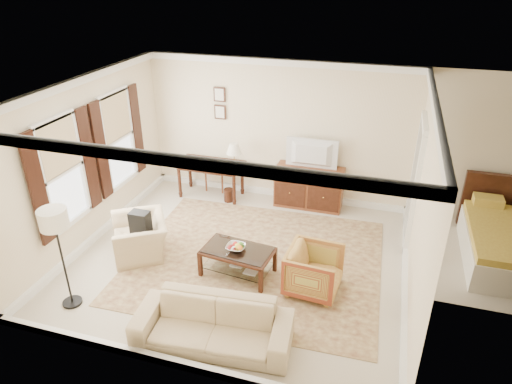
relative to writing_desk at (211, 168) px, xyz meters
The scene contains 20 objects.
room_shell 3.05m from the writing_desk, 56.98° to the right, with size 5.51×5.01×2.91m.
window_front 3.20m from the writing_desk, 116.38° to the right, with size 0.12×1.56×1.80m, color #CCB284, non-canonical shape.
window_rear 2.00m from the writing_desk, 139.81° to the right, with size 0.12×1.56×1.80m, color #CCB284, non-canonical shape.
doorway 4.10m from the writing_desk, ahead, with size 0.10×1.12×2.25m, color white, non-canonical shape.
rug 2.67m from the writing_desk, 51.54° to the right, with size 4.15×3.55×0.01m, color #58271D.
writing_desk is the anchor object (origin of this frame).
desk_chair 0.37m from the writing_desk, 90.06° to the left, with size 0.45×0.45×1.05m, color brown, non-canonical shape.
desk_lamp 0.65m from the writing_desk, ahead, with size 0.32×0.32×0.50m, color silver, non-canonical shape.
framed_prints 1.36m from the writing_desk, 76.51° to the left, with size 0.25×0.04×0.68m, color #3B1B10, non-canonical shape.
sideboard 2.11m from the writing_desk, ahead, with size 1.37×0.53×0.84m, color brown.
tv 2.21m from the writing_desk, ahead, with size 0.98×0.57×0.13m, color black.
coffee_table 2.88m from the writing_desk, 59.68° to the right, with size 1.18×0.77×0.47m.
fruit_bowl 2.87m from the writing_desk, 60.26° to the right, with size 0.42×0.42×0.10m, color silver.
book_a 2.80m from the writing_desk, 61.02° to the right, with size 0.28×0.04×0.38m, color brown.
book_b 3.04m from the writing_desk, 57.65° to the right, with size 0.28×0.03×0.38m, color brown.
striped_armchair 3.71m from the writing_desk, 43.39° to the right, with size 0.78×0.73×0.80m, color maroon.
club_armchair 2.43m from the writing_desk, 98.28° to the right, with size 1.01×0.65×0.88m, color #C2B583.
backpack 2.44m from the writing_desk, 96.79° to the right, with size 0.32×0.22×0.40m, color black.
sofa 4.32m from the writing_desk, 67.91° to the right, with size 2.06×0.60×0.81m, color #C2B583.
floor_lamp 4.00m from the writing_desk, 99.87° to the right, with size 0.39×0.39×1.59m.
Camera 1 is at (2.14, -6.11, 4.54)m, focal length 32.00 mm.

